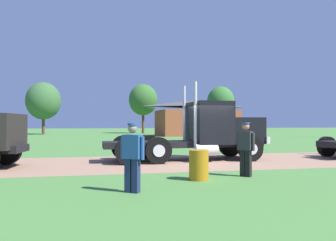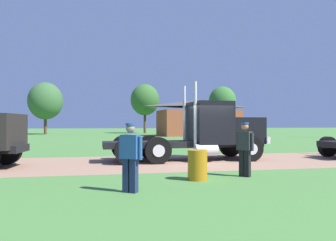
{
  "view_description": "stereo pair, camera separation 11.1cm",
  "coord_description": "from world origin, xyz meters",
  "px_view_note": "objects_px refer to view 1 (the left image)",
  "views": [
    {
      "loc": [
        -4.56,
        -14.01,
        1.71
      ],
      "look_at": [
        -1.55,
        0.71,
        1.84
      ],
      "focal_mm": 34.78,
      "sensor_mm": 36.0,
      "label": 1
    },
    {
      "loc": [
        -4.45,
        -14.03,
        1.71
      ],
      "look_at": [
        -1.55,
        0.71,
        1.84
      ],
      "focal_mm": 34.78,
      "sensor_mm": 36.0,
      "label": 2
    }
  ],
  "objects_px": {
    "steel_barrel": "(199,165)",
    "shed_building": "(197,118)",
    "visitor_standing_near": "(246,147)",
    "visitor_walking_mid": "(132,154)",
    "truck_foreground_white": "(207,132)"
  },
  "relations": [
    {
      "from": "steel_barrel",
      "to": "shed_building",
      "type": "relative_size",
      "value": 0.08
    },
    {
      "from": "shed_building",
      "to": "truck_foreground_white",
      "type": "bearing_deg",
      "value": -105.7
    },
    {
      "from": "visitor_walking_mid",
      "to": "shed_building",
      "type": "height_order",
      "value": "shed_building"
    },
    {
      "from": "visitor_standing_near",
      "to": "shed_building",
      "type": "height_order",
      "value": "shed_building"
    },
    {
      "from": "visitor_walking_mid",
      "to": "visitor_standing_near",
      "type": "bearing_deg",
      "value": 24.01
    },
    {
      "from": "visitor_walking_mid",
      "to": "shed_building",
      "type": "xyz_separation_m",
      "value": [
        12.33,
        35.69,
        1.48
      ]
    },
    {
      "from": "visitor_standing_near",
      "to": "visitor_walking_mid",
      "type": "bearing_deg",
      "value": -155.99
    },
    {
      "from": "truck_foreground_white",
      "to": "visitor_standing_near",
      "type": "height_order",
      "value": "truck_foreground_white"
    },
    {
      "from": "visitor_standing_near",
      "to": "steel_barrel",
      "type": "relative_size",
      "value": 1.92
    },
    {
      "from": "visitor_walking_mid",
      "to": "steel_barrel",
      "type": "relative_size",
      "value": 1.89
    },
    {
      "from": "visitor_standing_near",
      "to": "truck_foreground_white",
      "type": "bearing_deg",
      "value": 86.02
    },
    {
      "from": "steel_barrel",
      "to": "shed_building",
      "type": "height_order",
      "value": "shed_building"
    },
    {
      "from": "visitor_standing_near",
      "to": "steel_barrel",
      "type": "xyz_separation_m",
      "value": [
        -1.68,
        -0.32,
        -0.5
      ]
    },
    {
      "from": "truck_foreground_white",
      "to": "shed_building",
      "type": "height_order",
      "value": "shed_building"
    },
    {
      "from": "visitor_standing_near",
      "to": "shed_building",
      "type": "bearing_deg",
      "value": 75.92
    }
  ]
}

